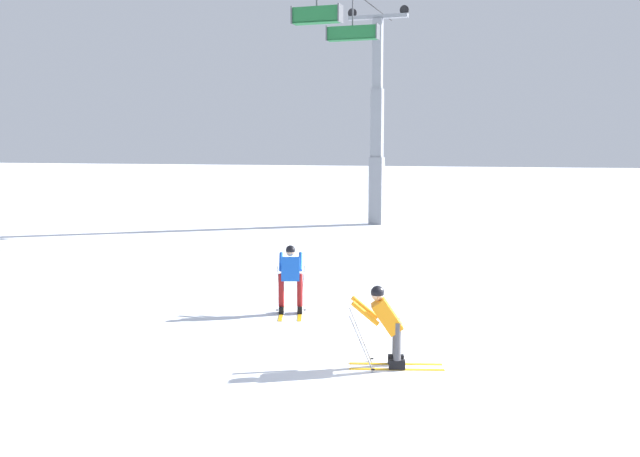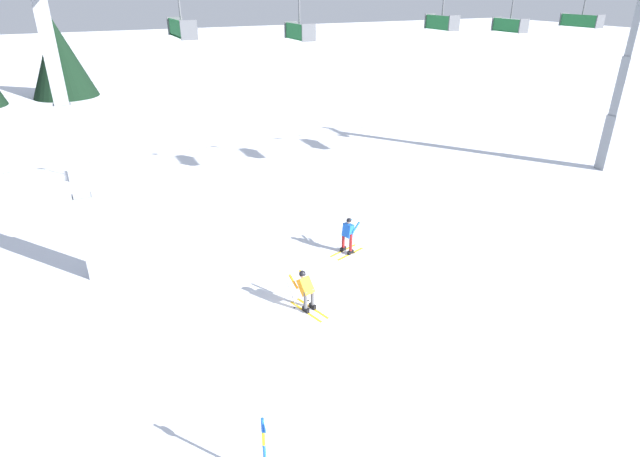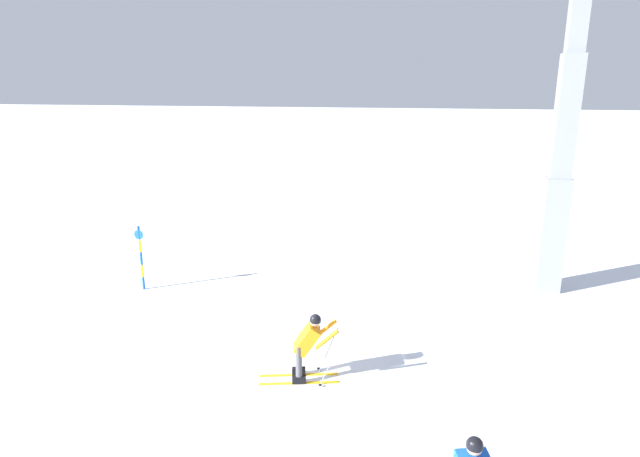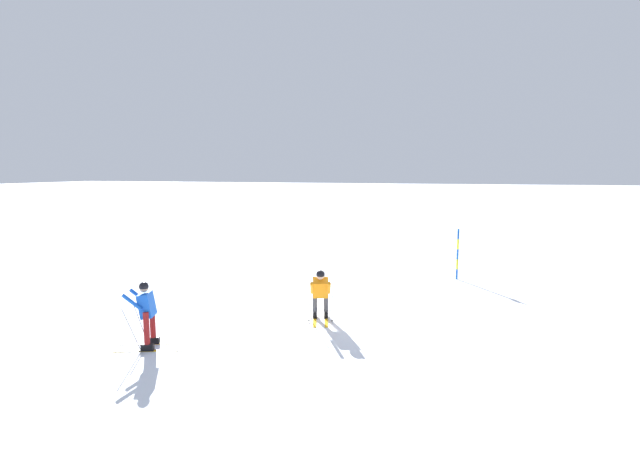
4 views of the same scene
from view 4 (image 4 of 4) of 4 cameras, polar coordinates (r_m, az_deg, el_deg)
name	(u,v)px [view 4 (image 4 of 4)]	position (r m, az deg, el deg)	size (l,w,h in m)	color
ground_plane	(322,305)	(14.06, 0.22, -9.72)	(260.00, 260.00, 0.00)	white
skier_carving_main	(320,291)	(12.55, 0.06, -7.88)	(0.98, 1.75, 1.59)	yellow
trail_marker_pole	(458,252)	(17.87, 17.05, -2.89)	(0.07, 0.28, 1.94)	blue
skier_distant_uphill	(147,310)	(11.36, -21.14, -9.65)	(1.65, 0.99, 1.61)	yellow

